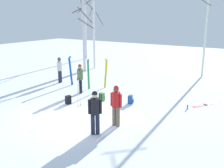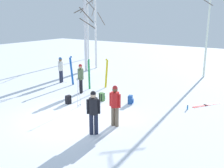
{
  "view_description": "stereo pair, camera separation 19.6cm",
  "coord_description": "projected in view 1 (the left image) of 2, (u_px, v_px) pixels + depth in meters",
  "views": [
    {
      "loc": [
        7.43,
        -8.2,
        4.4
      ],
      "look_at": [
        0.31,
        2.71,
        1.0
      ],
      "focal_mm": 42.24,
      "sensor_mm": 36.0,
      "label": 1
    },
    {
      "loc": [
        7.6,
        -8.09,
        4.4
      ],
      "look_at": [
        0.31,
        2.71,
        1.0
      ],
      "focal_mm": 42.24,
      "sensor_mm": 36.0,
      "label": 2
    }
  ],
  "objects": [
    {
      "name": "ground_plane",
      "position": [
        73.0,
        118.0,
        11.68
      ],
      "size": [
        60.0,
        60.0,
        0.0
      ],
      "primitive_type": "plane",
      "color": "white"
    },
    {
      "name": "person_0",
      "position": [
        95.0,
        110.0,
        9.83
      ],
      "size": [
        0.44,
        0.35,
        1.72
      ],
      "color": "#1E2338",
      "rests_on": "ground_plane"
    },
    {
      "name": "person_1",
      "position": [
        80.0,
        77.0,
        15.15
      ],
      "size": [
        0.34,
        0.47,
        1.72
      ],
      "color": "black",
      "rests_on": "ground_plane"
    },
    {
      "name": "person_2",
      "position": [
        116.0,
        103.0,
        10.59
      ],
      "size": [
        0.52,
        0.34,
        1.72
      ],
      "color": "#72604C",
      "rests_on": "ground_plane"
    },
    {
      "name": "person_3",
      "position": [
        60.0,
        68.0,
        17.56
      ],
      "size": [
        0.34,
        0.5,
        1.72
      ],
      "color": "#1E2338",
      "rests_on": "ground_plane"
    },
    {
      "name": "ski_pair_planted_0",
      "position": [
        71.0,
        71.0,
        17.0
      ],
      "size": [
        0.25,
        0.13,
        1.88
      ],
      "color": "blue",
      "rests_on": "ground_plane"
    },
    {
      "name": "ski_pair_planted_1",
      "position": [
        106.0,
        73.0,
        16.37
      ],
      "size": [
        0.15,
        0.24,
        1.83
      ],
      "color": "yellow",
      "rests_on": "ground_plane"
    },
    {
      "name": "ski_pair_planted_2",
      "position": [
        88.0,
        74.0,
        16.0
      ],
      "size": [
        0.06,
        0.15,
        1.85
      ],
      "color": "green",
      "rests_on": "ground_plane"
    },
    {
      "name": "ski_pair_lying_0",
      "position": [
        206.0,
        105.0,
        13.37
      ],
      "size": [
        1.06,
        1.55,
        0.05
      ],
      "color": "red",
      "rests_on": "ground_plane"
    },
    {
      "name": "ski_poles_1",
      "position": [
        79.0,
        92.0,
        12.89
      ],
      "size": [
        0.07,
        0.25,
        1.46
      ],
      "color": "#B2B2BC",
      "rests_on": "ground_plane"
    },
    {
      "name": "backpack_0",
      "position": [
        68.0,
        100.0,
        13.46
      ],
      "size": [
        0.31,
        0.29,
        0.44
      ],
      "color": "black",
      "rests_on": "ground_plane"
    },
    {
      "name": "backpack_1",
      "position": [
        102.0,
        97.0,
        13.94
      ],
      "size": [
        0.28,
        0.31,
        0.44
      ],
      "color": "#4C7F3F",
      "rests_on": "ground_plane"
    },
    {
      "name": "backpack_2",
      "position": [
        131.0,
        100.0,
        13.5
      ],
      "size": [
        0.34,
        0.31,
        0.44
      ],
      "color": "#1E4C99",
      "rests_on": "ground_plane"
    },
    {
      "name": "water_bottle_0",
      "position": [
        188.0,
        107.0,
        12.74
      ],
      "size": [
        0.07,
        0.07,
        0.22
      ],
      "color": "#1E72BF",
      "rests_on": "ground_plane"
    },
    {
      "name": "birch_tree_0",
      "position": [
        86.0,
        24.0,
        26.79
      ],
      "size": [
        1.47,
        1.47,
        6.84
      ],
      "color": "silver",
      "rests_on": "ground_plane"
    },
    {
      "name": "birch_tree_1",
      "position": [
        84.0,
        33.0,
        20.85
      ],
      "size": [
        1.59,
        1.57,
        5.91
      ],
      "color": "silver",
      "rests_on": "ground_plane"
    },
    {
      "name": "birch_tree_2",
      "position": [
        94.0,
        30.0,
        21.83
      ],
      "size": [
        1.5,
        1.48,
        6.25
      ],
      "color": "silver",
      "rests_on": "ground_plane"
    },
    {
      "name": "birch_tree_3",
      "position": [
        206.0,
        27.0,
        18.61
      ],
      "size": [
        1.62,
        1.64,
        6.94
      ],
      "color": "silver",
      "rests_on": "ground_plane"
    }
  ]
}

